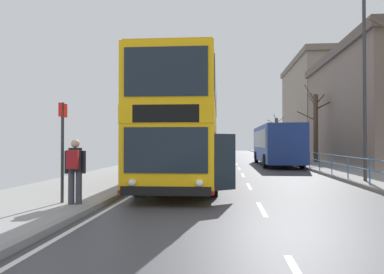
# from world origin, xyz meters

# --- Properties ---
(ground) EXTENTS (15.80, 140.00, 0.20)m
(ground) POSITION_xyz_m (-0.72, -0.00, 0.04)
(ground) COLOR #404045
(double_decker_bus_main) EXTENTS (3.40, 11.57, 4.54)m
(double_decker_bus_main) POSITION_xyz_m (-2.59, 8.15, 2.37)
(double_decker_bus_main) COLOR #F4B20F
(double_decker_bus_main) RESTS_ON ground
(background_bus_far_lane) EXTENTS (2.72, 10.36, 2.96)m
(background_bus_far_lane) POSITION_xyz_m (2.95, 20.70, 1.63)
(background_bus_far_lane) COLOR navy
(background_bus_far_lane) RESTS_ON ground
(pedestrian_railing_far_kerb) EXTENTS (0.05, 21.23, 1.00)m
(pedestrian_railing_far_kerb) POSITION_xyz_m (4.45, 10.64, 0.82)
(pedestrian_railing_far_kerb) COLOR #386BA8
(pedestrian_railing_far_kerb) RESTS_ON ground
(pedestrian_with_backpack) EXTENTS (0.55, 0.57, 1.67)m
(pedestrian_with_backpack) POSITION_xyz_m (-4.79, 2.07, 1.11)
(pedestrian_with_backpack) COLOR #383842
(pedestrian_with_backpack) RESTS_ON ground
(bus_stop_sign_near) EXTENTS (0.08, 0.44, 2.64)m
(bus_stop_sign_near) POSITION_xyz_m (-5.22, 2.29, 1.77)
(bus_stop_sign_near) COLOR #2D2D33
(bus_stop_sign_near) RESTS_ON ground
(street_lamp_far_side) EXTENTS (0.28, 0.60, 9.14)m
(street_lamp_far_side) POSITION_xyz_m (4.84, 8.56, 5.34)
(street_lamp_far_side) COLOR #38383D
(street_lamp_far_side) RESTS_ON ground
(bare_tree_far_00) EXTENTS (2.17, 1.93, 5.10)m
(bare_tree_far_00) POSITION_xyz_m (5.27, 36.87, 2.48)
(bare_tree_far_00) COLOR brown
(bare_tree_far_00) RESTS_ON ground
(bare_tree_far_02) EXTENTS (3.09, 1.73, 6.56)m
(bare_tree_far_02) POSITION_xyz_m (6.58, 23.54, 3.24)
(bare_tree_far_02) COLOR #4C3D2D
(bare_tree_far_02) RESTS_ON ground
(background_building_02) EXTENTS (12.17, 17.95, 12.75)m
(background_building_02) POSITION_xyz_m (14.10, 42.56, 6.40)
(background_building_02) COLOR gray
(background_building_02) RESTS_ON ground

